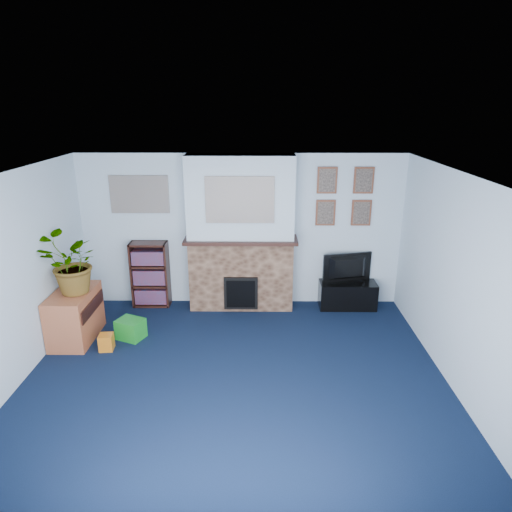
{
  "coord_description": "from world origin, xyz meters",
  "views": [
    {
      "loc": [
        0.29,
        -4.63,
        3.13
      ],
      "look_at": [
        0.24,
        0.9,
        1.24
      ],
      "focal_mm": 32.0,
      "sensor_mm": 36.0,
      "label": 1
    }
  ],
  "objects_px": {
    "tv_stand": "(347,294)",
    "television": "(349,269)",
    "bookshelf": "(151,276)",
    "sideboard": "(75,315)"
  },
  "relations": [
    {
      "from": "sideboard",
      "to": "tv_stand",
      "type": "bearing_deg",
      "value": 14.86
    },
    {
      "from": "television",
      "to": "sideboard",
      "type": "distance_m",
      "value": 4.08
    },
    {
      "from": "bookshelf",
      "to": "sideboard",
      "type": "distance_m",
      "value": 1.38
    },
    {
      "from": "tv_stand",
      "to": "bookshelf",
      "type": "relative_size",
      "value": 0.85
    },
    {
      "from": "bookshelf",
      "to": "sideboard",
      "type": "bearing_deg",
      "value": -125.39
    },
    {
      "from": "television",
      "to": "bookshelf",
      "type": "xyz_separation_m",
      "value": [
        -3.13,
        0.06,
        -0.15
      ]
    },
    {
      "from": "television",
      "to": "sideboard",
      "type": "height_order",
      "value": "television"
    },
    {
      "from": "bookshelf",
      "to": "sideboard",
      "type": "height_order",
      "value": "bookshelf"
    },
    {
      "from": "tv_stand",
      "to": "sideboard",
      "type": "distance_m",
      "value": 4.06
    },
    {
      "from": "tv_stand",
      "to": "television",
      "type": "relative_size",
      "value": 1.12
    }
  ]
}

